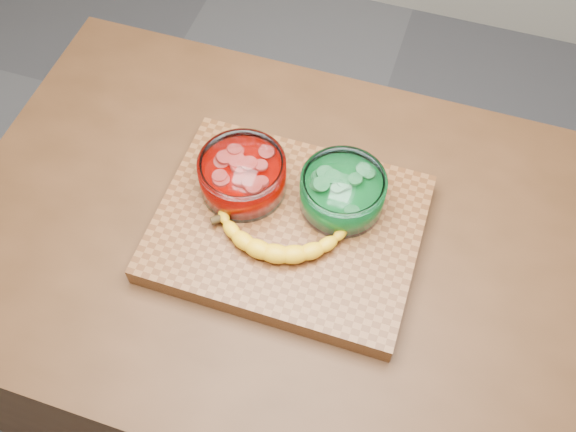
% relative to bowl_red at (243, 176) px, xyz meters
% --- Properties ---
extents(ground, '(3.50, 3.50, 0.00)m').
position_rel_bowl_red_xyz_m(ground, '(0.10, -0.05, -0.97)').
color(ground, '#5E5E63').
rests_on(ground, ground).
extents(counter, '(1.20, 0.80, 0.90)m').
position_rel_bowl_red_xyz_m(counter, '(0.10, -0.05, -0.52)').
color(counter, '#492A15').
rests_on(counter, ground).
extents(cutting_board, '(0.45, 0.35, 0.04)m').
position_rel_bowl_red_xyz_m(cutting_board, '(0.10, -0.05, -0.05)').
color(cutting_board, brown).
rests_on(cutting_board, counter).
extents(bowl_red, '(0.15, 0.15, 0.07)m').
position_rel_bowl_red_xyz_m(bowl_red, '(0.00, 0.00, 0.00)').
color(bowl_red, white).
rests_on(bowl_red, cutting_board).
extents(bowl_green, '(0.15, 0.15, 0.07)m').
position_rel_bowl_red_xyz_m(bowl_green, '(0.17, 0.02, -0.00)').
color(bowl_green, white).
rests_on(bowl_green, cutting_board).
extents(banana, '(0.25, 0.13, 0.04)m').
position_rel_bowl_red_xyz_m(banana, '(0.09, -0.09, -0.02)').
color(banana, yellow).
rests_on(banana, cutting_board).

